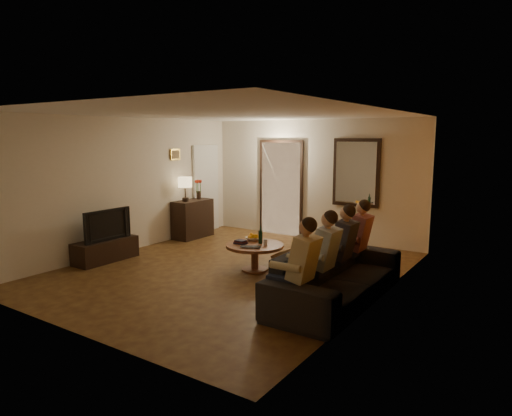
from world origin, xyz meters
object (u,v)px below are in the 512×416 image
Objects in this scene: table_lamp at (185,189)px; person_d at (355,245)px; tv at (104,224)px; person_b at (321,262)px; person_a at (299,274)px; person_c at (340,253)px; dresser at (193,219)px; laptop at (250,248)px; dog at (287,258)px; coffee_table at (255,257)px; tv_stand at (106,250)px; bowl at (253,239)px; wine_bottle at (261,234)px; sofa at (337,275)px.

table_lamp is 4.34m from person_d.
person_b is at bearing -88.34° from tv.
person_a is 1.00× the size of person_c.
dresser is 2.87× the size of laptop.
table_lamp is 0.96× the size of dog.
coffee_table is (2.58, -1.36, -0.19)m from dresser.
laptop is at bearing 15.12° from tv_stand.
laptop is at bearing -60.75° from bowl.
wine_bottle is at bearing -27.55° from bowl.
tv_stand is (0.00, -2.37, -0.22)m from dresser.
table_lamp is at bearing 159.03° from bowl.
person_a is 3.87× the size of wine_bottle.
sofa is (4.33, 0.42, 0.18)m from tv_stand.
dog is (-1.08, 1.58, -0.32)m from person_a.
sofa is 9.80× the size of bowl.
person_c is at bearing -18.63° from table_lamp.
person_a is 2.14× the size of dog.
coffee_table is at bearing -23.83° from table_lamp.
person_a is (-0.10, -0.90, 0.23)m from sofa.
tv_stand is 4.25m from person_b.
dresser is at bearing 90.00° from tv_stand.
sofa is at bearing 5.58° from tv_stand.
person_c and person_d have the same top height.
dresser is at bearing 0.00° from tv.
person_a is 2.24m from wine_bottle.
laptop is at bearing -148.00° from dog.
person_a is (4.23, -2.62, -0.51)m from table_lamp.
wine_bottle is at bearing 172.27° from dog.
tv_stand is 0.48m from tv.
dresser is 2.93m from wine_bottle.
dog reaches higher than bowl.
person_c is at bearing 90.00° from person_b.
person_a reaches higher than tv.
person_c is (-0.10, 0.30, 0.23)m from sofa.
coffee_table is (-1.64, 1.48, -0.38)m from person_a.
table_lamp is at bearing 0.00° from tv.
person_d reaches higher than laptop.
person_a is 0.60m from person_b.
laptop is at bearing 179.89° from person_c.
table_lamp is at bearing 154.48° from dog.
tv is 4.36m from sofa.
dog is (-1.08, -0.22, -0.32)m from person_d.
tv_stand is (0.00, -2.15, -0.91)m from table_lamp.
coffee_table is (-1.64, 0.88, -0.38)m from person_b.
dresser is at bearing 152.03° from person_b.
dog is 0.62m from laptop.
person_b is 4.63× the size of bowl.
dresser is 1.75× the size of table_lamp.
wine_bottle is (-1.59, 0.38, 0.01)m from person_c.
tv_stand is 2.79m from laptop.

